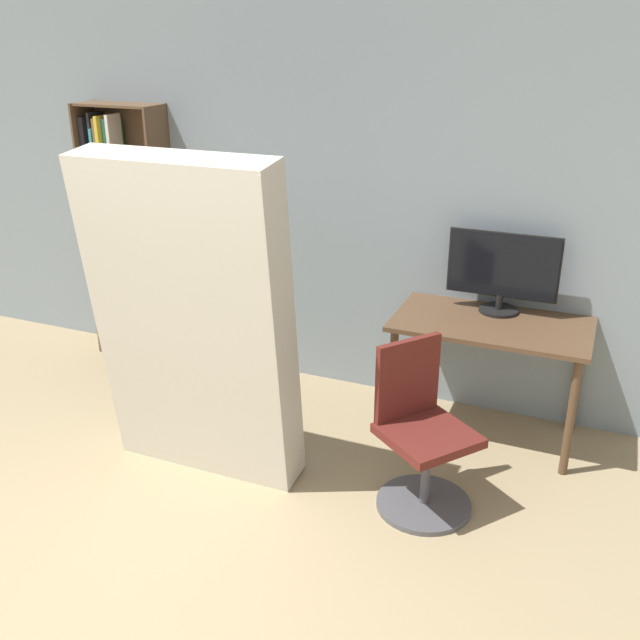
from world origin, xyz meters
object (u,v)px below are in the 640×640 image
(bookshelf, at_px, (126,242))
(monitor, at_px, (503,270))
(office_chair, at_px, (421,443))
(mattress_near, at_px, (194,324))

(bookshelf, bearing_deg, monitor, -0.58)
(office_chair, xyz_separation_m, bookshelf, (-2.67, 1.09, 0.53))
(bookshelf, bearing_deg, office_chair, -22.18)
(office_chair, relative_size, bookshelf, 0.48)
(bookshelf, bearing_deg, mattress_near, -42.23)
(monitor, distance_m, office_chair, 1.27)
(monitor, height_order, office_chair, monitor)
(monitor, xyz_separation_m, office_chair, (-0.19, -1.06, -0.68))
(office_chair, bearing_deg, monitor, 79.67)
(monitor, relative_size, bookshelf, 0.35)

